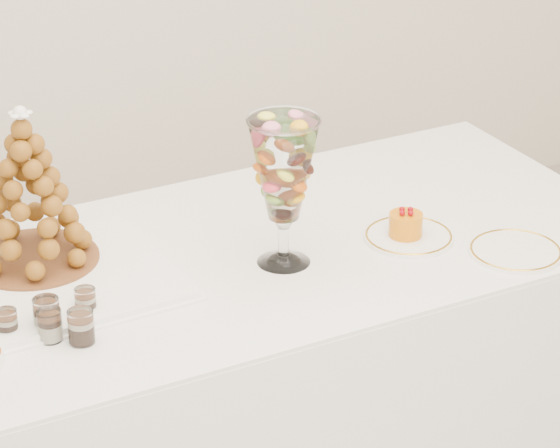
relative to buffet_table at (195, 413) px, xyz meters
name	(u,v)px	position (x,y,z in m)	size (l,w,h in m)	color
buffet_table	(195,413)	(0.00, 0.00, 0.00)	(2.23, 1.00, 0.83)	white
lace_tray	(37,285)	(-0.35, 0.04, 0.42)	(0.60, 0.45, 0.02)	white
macaron_vase	(284,172)	(0.21, -0.07, 0.65)	(0.16, 0.16, 0.36)	white
cake_plate	(409,237)	(0.53, -0.09, 0.42)	(0.22, 0.22, 0.01)	white
spare_plate	(515,251)	(0.72, -0.26, 0.42)	(0.22, 0.22, 0.01)	white
verrine_a	(7,324)	(-0.46, -0.14, 0.45)	(0.05, 0.05, 0.06)	white
verrine_b	(47,315)	(-0.38, -0.15, 0.45)	(0.06, 0.06, 0.08)	white
verrine_c	(85,302)	(-0.29, -0.12, 0.45)	(0.05, 0.05, 0.06)	white
verrine_d	(50,325)	(-0.38, -0.19, 0.45)	(0.05, 0.05, 0.07)	white
verrine_e	(81,327)	(-0.33, -0.23, 0.45)	(0.06, 0.06, 0.07)	white
croquembouche	(27,187)	(-0.33, 0.14, 0.62)	(0.30, 0.30, 0.38)	brown
mousse_cake	(406,224)	(0.52, -0.09, 0.45)	(0.08, 0.08, 0.07)	orange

